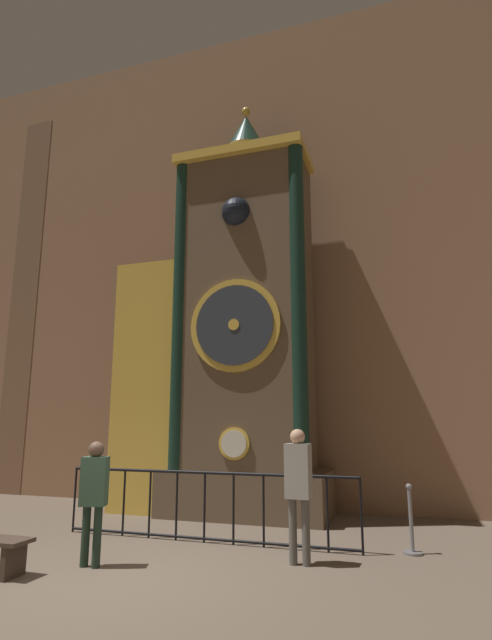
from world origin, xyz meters
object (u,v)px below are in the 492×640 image
object	(u,v)px
visitor_near	(94,490)
visitor_far	(298,482)
clock_tower	(225,335)
stanchion_post	(412,531)

from	to	relation	value
visitor_near	visitor_far	size ratio (longest dim) A/B	0.91
visitor_near	visitor_far	bearing A→B (deg)	2.01
clock_tower	stanchion_post	bearing A→B (deg)	-28.30
clock_tower	visitor_far	distance (m)	4.62
visitor_near	visitor_far	world-z (taller)	visitor_far
clock_tower	visitor_far	world-z (taller)	clock_tower
clock_tower	visitor_near	distance (m)	4.87
visitor_far	stanchion_post	distance (m)	1.93
visitor_near	stanchion_post	distance (m)	4.56
clock_tower	visitor_near	size ratio (longest dim) A/B	5.72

